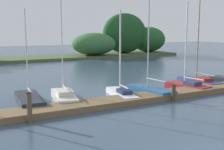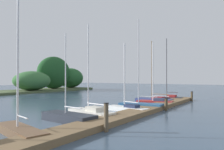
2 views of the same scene
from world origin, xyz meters
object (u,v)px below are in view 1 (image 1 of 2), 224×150
(sailboat_3, at_px, (29,99))
(mooring_piling_1, at_px, (29,108))
(sailboat_4, at_px, (64,96))
(sailboat_8, at_px, (198,81))
(sailboat_5, at_px, (121,92))
(sailboat_6, at_px, (149,89))
(sailboat_7, at_px, (186,85))
(mooring_piling_2, at_px, (173,93))

(sailboat_3, distance_m, mooring_piling_1, 3.83)
(sailboat_4, xyz_separation_m, sailboat_8, (11.81, 0.02, -0.04))
(mooring_piling_1, bearing_deg, sailboat_8, 13.50)
(sailboat_4, height_order, sailboat_8, sailboat_8)
(sailboat_5, distance_m, sailboat_8, 8.13)
(sailboat_6, height_order, sailboat_7, sailboat_6)
(mooring_piling_1, bearing_deg, mooring_piling_2, -0.26)
(sailboat_6, distance_m, mooring_piling_2, 2.46)
(sailboat_6, distance_m, sailboat_8, 6.05)
(sailboat_4, relative_size, mooring_piling_1, 4.46)
(sailboat_5, bearing_deg, mooring_piling_2, -129.47)
(sailboat_8, xyz_separation_m, mooring_piling_1, (-14.82, -3.56, 0.47))
(sailboat_6, distance_m, mooring_piling_1, 9.21)
(sailboat_3, relative_size, mooring_piling_1, 3.75)
(sailboat_6, bearing_deg, sailboat_4, 73.86)
(sailboat_5, height_order, sailboat_7, sailboat_7)
(sailboat_6, relative_size, sailboat_7, 1.26)
(sailboat_5, relative_size, mooring_piling_2, 5.47)
(sailboat_5, distance_m, mooring_piling_2, 3.51)
(sailboat_6, height_order, mooring_piling_1, sailboat_6)
(sailboat_4, distance_m, mooring_piling_1, 4.67)
(sailboat_4, relative_size, sailboat_6, 0.82)
(mooring_piling_1, bearing_deg, sailboat_6, 15.19)
(sailboat_4, relative_size, sailboat_5, 1.18)
(mooring_piling_2, bearing_deg, sailboat_6, 93.36)
(sailboat_3, height_order, sailboat_8, sailboat_8)
(sailboat_8, bearing_deg, sailboat_6, 104.95)
(mooring_piling_1, xyz_separation_m, mooring_piling_2, (9.03, -0.04, -0.23))
(sailboat_5, distance_m, sailboat_7, 5.72)
(sailboat_5, bearing_deg, sailboat_4, 86.08)
(sailboat_4, xyz_separation_m, sailboat_7, (9.44, -1.10, 0.02))
(sailboat_5, height_order, mooring_piling_1, sailboat_5)
(sailboat_7, xyz_separation_m, sailboat_8, (2.36, 1.12, -0.06))
(sailboat_7, distance_m, mooring_piling_1, 12.70)
(sailboat_3, bearing_deg, sailboat_6, -93.77)
(sailboat_3, distance_m, sailboat_8, 13.99)
(sailboat_4, height_order, mooring_piling_1, sailboat_4)
(sailboat_4, bearing_deg, mooring_piling_2, -109.08)
(sailboat_7, xyz_separation_m, mooring_piling_2, (-3.43, -2.48, 0.18))
(sailboat_4, distance_m, sailboat_8, 11.81)
(sailboat_8, xyz_separation_m, mooring_piling_2, (-5.79, -3.60, 0.24))
(sailboat_3, xyz_separation_m, sailboat_8, (13.98, -0.15, -0.00))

